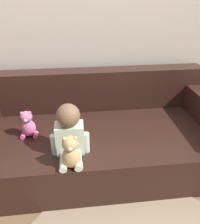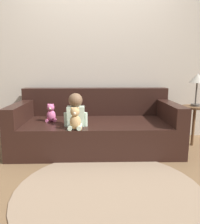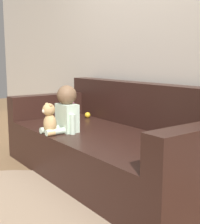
# 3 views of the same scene
# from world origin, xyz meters

# --- Properties ---
(ground_plane) EXTENTS (12.00, 12.00, 0.00)m
(ground_plane) POSITION_xyz_m (0.00, 0.00, 0.00)
(ground_plane) COLOR brown
(wall_back) EXTENTS (8.00, 0.05, 2.60)m
(wall_back) POSITION_xyz_m (0.00, 0.58, 1.30)
(wall_back) COLOR beige
(wall_back) RESTS_ON ground_plane
(couch) EXTENTS (2.14, 0.99, 0.79)m
(couch) POSITION_xyz_m (0.00, 0.06, 0.28)
(couch) COLOR black
(couch) RESTS_ON ground_plane
(person_baby) EXTENTS (0.28, 0.31, 0.40)m
(person_baby) POSITION_xyz_m (-0.24, -0.27, 0.57)
(person_baby) COLOR silver
(person_baby) RESTS_ON couch
(teddy_bear_brown) EXTENTS (0.15, 0.12, 0.26)m
(teddy_bear_brown) POSITION_xyz_m (-0.24, -0.44, 0.51)
(teddy_bear_brown) COLOR tan
(teddy_bear_brown) RESTS_ON couch
(plush_toy_side) EXTENTS (0.14, 0.11, 0.24)m
(plush_toy_side) POSITION_xyz_m (-0.59, -0.03, 0.50)
(plush_toy_side) COLOR #DB6699
(plush_toy_side) RESTS_ON couch
(toy_ball) EXTENTS (0.06, 0.06, 0.06)m
(toy_ball) POSITION_xyz_m (-0.67, 0.23, 0.42)
(toy_ball) COLOR gold
(toy_ball) RESTS_ON couch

